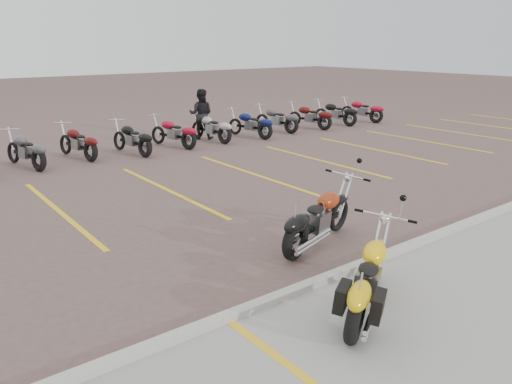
% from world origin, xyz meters
% --- Properties ---
extents(ground, '(100.00, 100.00, 0.00)m').
position_xyz_m(ground, '(0.00, 0.00, 0.00)').
color(ground, brown).
rests_on(ground, ground).
extents(concrete_apron, '(60.00, 5.00, 0.01)m').
position_xyz_m(concrete_apron, '(0.00, -4.50, 0.01)').
color(concrete_apron, '#9E9B93').
rests_on(concrete_apron, ground).
extents(curb, '(60.00, 0.18, 0.12)m').
position_xyz_m(curb, '(0.00, -2.00, 0.06)').
color(curb, '#ADAAA3').
rests_on(curb, ground).
extents(parking_stripes, '(38.00, 5.50, 0.01)m').
position_xyz_m(parking_stripes, '(0.00, 4.00, 0.00)').
color(parking_stripes, yellow).
rests_on(parking_stripes, ground).
extents(yellow_cruiser, '(2.02, 1.29, 0.94)m').
position_xyz_m(yellow_cruiser, '(-0.71, -2.97, 0.46)').
color(yellow_cruiser, black).
rests_on(yellow_cruiser, ground).
extents(flame_cruiser, '(2.26, 0.81, 0.96)m').
position_xyz_m(flame_cruiser, '(0.46, -0.83, 0.47)').
color(flame_cruiser, black).
rests_on(flame_cruiser, ground).
extents(person_b, '(1.17, 1.15, 1.90)m').
position_xyz_m(person_b, '(4.38, 9.51, 0.95)').
color(person_b, black).
rests_on(person_b, ground).
extents(bg_bike_row, '(22.42, 2.08, 1.10)m').
position_xyz_m(bg_bike_row, '(1.89, 8.82, 0.55)').
color(bg_bike_row, black).
rests_on(bg_bike_row, ground).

